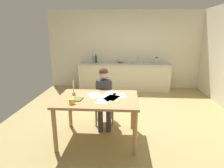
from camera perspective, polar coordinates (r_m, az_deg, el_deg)
ground_plane at (r=4.50m, az=3.31°, el=-9.89°), size 5.20×5.20×0.04m
wall_back at (r=6.71m, az=3.77°, el=10.05°), size 5.20×0.12×2.60m
kitchen_counter at (r=6.48m, az=3.62°, el=2.29°), size 3.01×0.64×0.90m
dining_table at (r=3.36m, az=-4.25°, el=-5.79°), size 1.38×0.99×0.79m
chair_at_table at (r=4.11m, az=-2.39°, el=-4.77°), size 0.45×0.45×0.87m
person_seated at (r=3.90m, az=-2.41°, el=-2.81°), size 0.37×0.62×1.19m
coffee_mug at (r=3.08m, az=-11.83°, el=-5.09°), size 0.12×0.09×0.09m
candlestick at (r=3.51m, az=-11.28°, el=-2.05°), size 0.06×0.06×0.27m
book_magazine at (r=3.27m, az=-10.32°, el=-4.43°), size 0.19×0.22×0.02m
paper_letter at (r=3.53m, az=-0.46°, el=-2.89°), size 0.26×0.33×0.00m
paper_bill at (r=3.29m, az=-0.51°, el=-4.25°), size 0.30×0.35×0.00m
paper_envelope at (r=3.46m, az=-5.12°, el=-3.35°), size 0.30×0.35×0.00m
paper_receipt at (r=3.18m, az=-2.64°, el=-4.94°), size 0.26×0.33×0.00m
paper_notice at (r=3.32m, az=-0.04°, el=-4.04°), size 0.31×0.35×0.00m
paper_flyer at (r=3.44m, az=2.23°, el=-3.42°), size 0.27×0.33×0.00m
sink_unit at (r=6.41m, az=7.69°, el=6.33°), size 0.36×0.36×0.24m
bottle_oil at (r=6.50m, az=-5.56°, el=7.33°), size 0.06×0.06×0.27m
bottle_vinegar at (r=6.40m, az=-4.78°, el=7.32°), size 0.08×0.08×0.29m
mixing_bowl at (r=6.44m, az=2.37°, el=6.70°), size 0.20×0.20×0.09m
stovetop_kettle at (r=6.46m, az=13.01°, el=6.83°), size 0.18×0.18×0.22m
wine_glass_near_sink at (r=6.53m, az=4.24°, el=7.34°), size 0.07×0.07×0.15m
wine_glass_by_kettle at (r=6.53m, az=3.18°, el=7.36°), size 0.07×0.07×0.15m
wine_glass_back_left at (r=6.53m, az=2.55°, el=7.37°), size 0.07×0.07×0.15m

